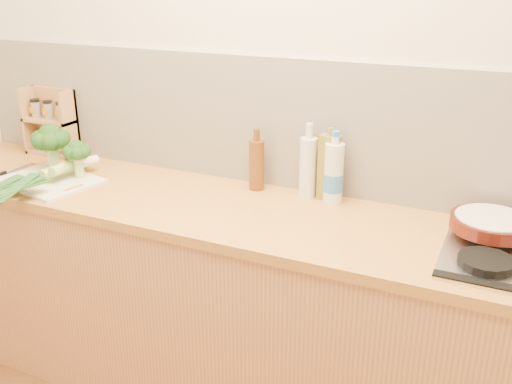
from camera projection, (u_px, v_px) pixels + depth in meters
room_shell at (277, 124)px, 2.34m from camera, size 3.50×3.50×3.50m
counter at (248, 309)px, 2.36m from camera, size 3.20×0.62×0.90m
chopping_board at (49, 181)px, 2.47m from camera, size 0.47×0.39×0.01m
broccoli_left at (51, 139)px, 2.54m from camera, size 0.17×0.17×0.21m
broccoli_right at (77, 152)px, 2.46m from camera, size 0.12×0.12×0.17m
leek_front at (39, 175)px, 2.45m from camera, size 0.20×0.66×0.04m
leek_mid at (44, 175)px, 2.41m from camera, size 0.21×0.69×0.04m
leek_back at (48, 174)px, 2.36m from camera, size 0.12×0.63×0.04m
chefs_knife at (2, 175)px, 2.54m from camera, size 0.04×0.29×0.02m
skillet at (492, 223)px, 1.92m from camera, size 0.39×0.27×0.05m
spice_rack at (53, 126)px, 2.82m from camera, size 0.27×0.11×0.33m
oil_tin at (329, 167)px, 2.25m from camera, size 0.08×0.05×0.29m
glass_bottle at (308, 166)px, 2.28m from camera, size 0.07×0.07×0.30m
amber_bottle at (257, 164)px, 2.36m from camera, size 0.06×0.06×0.26m
water_bottle at (334, 175)px, 2.22m from camera, size 0.08×0.08×0.27m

